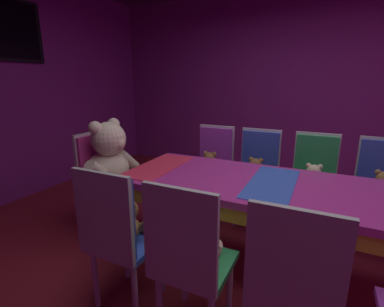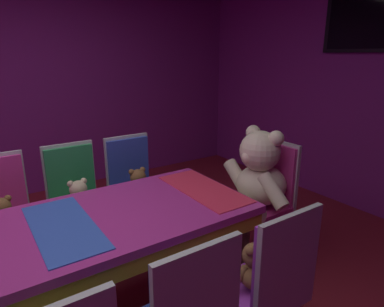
# 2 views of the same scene
# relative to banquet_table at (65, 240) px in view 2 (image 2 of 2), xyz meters

# --- Properties ---
(wall_back) EXTENTS (5.20, 0.12, 2.80)m
(wall_back) POSITION_rel_banquet_table_xyz_m (0.00, 3.20, 0.75)
(wall_back) COLOR #721E72
(wall_back) RESTS_ON ground_plane
(banquet_table) EXTENTS (0.90, 2.31, 0.75)m
(banquet_table) POSITION_rel_banquet_table_xyz_m (0.00, 0.00, 0.00)
(banquet_table) COLOR #B22D8C
(banquet_table) RESTS_ON ground_plane
(chair_left_1) EXTENTS (0.42, 0.41, 0.98)m
(chair_left_1) POSITION_rel_banquet_table_xyz_m (-0.84, -0.25, -0.06)
(chair_left_1) COLOR #CC338C
(chair_left_1) RESTS_ON ground_plane
(teddy_left_1) EXTENTS (0.22, 0.28, 0.27)m
(teddy_left_1) POSITION_rel_banquet_table_xyz_m (-0.70, -0.25, -0.08)
(teddy_left_1) COLOR brown
(teddy_left_1) RESTS_ON chair_left_1
(chair_left_2) EXTENTS (0.42, 0.41, 0.98)m
(chair_left_2) POSITION_rel_banquet_table_xyz_m (-0.85, 0.28, -0.06)
(chair_left_2) COLOR #268C4C
(chair_left_2) RESTS_ON ground_plane
(teddy_left_2) EXTENTS (0.23, 0.29, 0.28)m
(teddy_left_2) POSITION_rel_banquet_table_xyz_m (-0.71, 0.28, -0.08)
(teddy_left_2) COLOR beige
(teddy_left_2) RESTS_ON chair_left_2
(chair_left_3) EXTENTS (0.42, 0.41, 0.98)m
(chair_left_3) POSITION_rel_banquet_table_xyz_m (-0.83, 0.79, -0.06)
(chair_left_3) COLOR #2D47B2
(chair_left_3) RESTS_ON ground_plane
(teddy_left_3) EXTENTS (0.23, 0.29, 0.28)m
(teddy_left_3) POSITION_rel_banquet_table_xyz_m (-0.69, 0.79, -0.08)
(teddy_left_3) COLOR brown
(teddy_left_3) RESTS_ON chair_left_3
(teddy_right_2) EXTENTS (0.22, 0.28, 0.26)m
(teddy_right_2) POSITION_rel_banquet_table_xyz_m (0.70, 0.29, -0.08)
(teddy_right_2) COLOR brown
(teddy_right_2) RESTS_ON chair_right_2
(chair_right_3) EXTENTS (0.42, 0.41, 0.98)m
(chair_right_3) POSITION_rel_banquet_table_xyz_m (0.86, 0.79, -0.06)
(chair_right_3) COLOR purple
(chair_right_3) RESTS_ON ground_plane
(teddy_right_3) EXTENTS (0.22, 0.29, 0.27)m
(teddy_right_3) POSITION_rel_banquet_table_xyz_m (0.72, 0.79, -0.08)
(teddy_right_3) COLOR brown
(teddy_right_3) RESTS_ON chair_right_3
(throne_chair) EXTENTS (0.41, 0.42, 0.98)m
(throne_chair) POSITION_rel_banquet_table_xyz_m (0.00, 1.70, -0.06)
(throne_chair) COLOR #CC338C
(throne_chair) RESTS_ON ground_plane
(king_teddy_bear) EXTENTS (0.70, 0.54, 0.66)m
(king_teddy_bear) POSITION_rel_banquet_table_xyz_m (0.00, 1.53, 0.09)
(king_teddy_bear) COLOR beige
(king_teddy_bear) RESTS_ON throne_chair
(wall_tv) EXTENTS (1.23, 0.06, 0.71)m
(wall_tv) POSITION_rel_banquet_table_xyz_m (0.00, 3.11, 1.40)
(wall_tv) COLOR black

